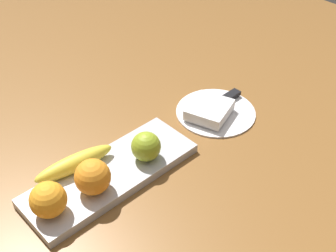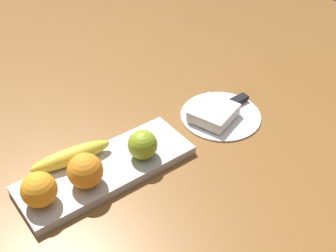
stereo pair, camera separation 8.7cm
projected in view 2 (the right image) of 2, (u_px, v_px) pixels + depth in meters
ground_plane at (112, 183)px, 0.97m from camera, size 2.40×2.40×0.00m
fruit_tray at (106, 169)px, 0.99m from camera, size 0.40×0.14×0.02m
apple at (143, 145)px, 0.99m from camera, size 0.07×0.07×0.07m
banana at (71, 156)px, 0.98m from camera, size 0.19×0.06×0.04m
orange_near_apple at (85, 171)px, 0.92m from camera, size 0.08×0.08×0.08m
orange_near_banana at (39, 190)px, 0.88m from camera, size 0.07×0.07×0.07m
dinner_plate at (221, 115)px, 1.15m from camera, size 0.21×0.21×0.01m
folded_napkin at (214, 113)px, 1.13m from camera, size 0.13×0.13×0.03m
knife at (230, 104)px, 1.17m from camera, size 0.18×0.02×0.01m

